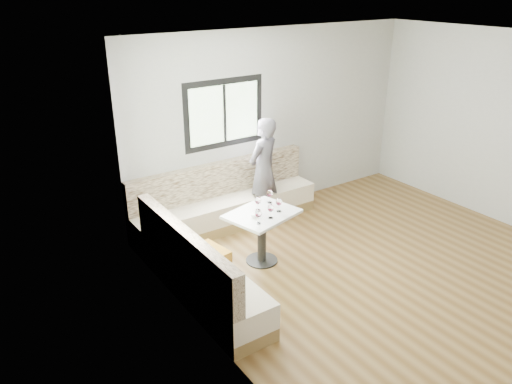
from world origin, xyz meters
TOP-DOWN VIEW (x-y plane):
  - room at (-0.08, 0.08)m, footprint 5.01×5.01m
  - banquette at (-1.59, 1.63)m, footprint 2.90×2.80m
  - table at (-1.20, 1.10)m, footprint 0.99×0.86m
  - person at (-0.47, 2.12)m, footprint 0.68×0.56m
  - olive_ramekin at (-1.34, 1.06)m, footprint 0.09×0.09m
  - wine_glass_a at (-1.41, 0.88)m, footprint 0.08×0.08m
  - wine_glass_b at (-1.20, 0.92)m, footprint 0.08×0.08m
  - wine_glass_c at (-1.00, 1.02)m, footprint 0.08×0.08m
  - wine_glass_d at (-1.20, 1.20)m, footprint 0.08×0.08m
  - wine_glass_e at (-0.94, 1.30)m, footprint 0.08×0.08m

SIDE VIEW (x-z plane):
  - banquette at x=-1.59m, z-range -0.14..0.81m
  - table at x=-1.20m, z-range 0.18..0.88m
  - olive_ramekin at x=-1.34m, z-range 0.70..0.74m
  - person at x=-0.47m, z-range 0.00..1.60m
  - wine_glass_a at x=-1.41m, z-range 0.74..0.92m
  - wine_glass_b at x=-1.20m, z-range 0.74..0.92m
  - wine_glass_c at x=-1.00m, z-range 0.74..0.92m
  - wine_glass_d at x=-1.20m, z-range 0.74..0.92m
  - wine_glass_e at x=-0.94m, z-range 0.74..0.92m
  - room at x=-0.08m, z-range 0.01..2.82m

